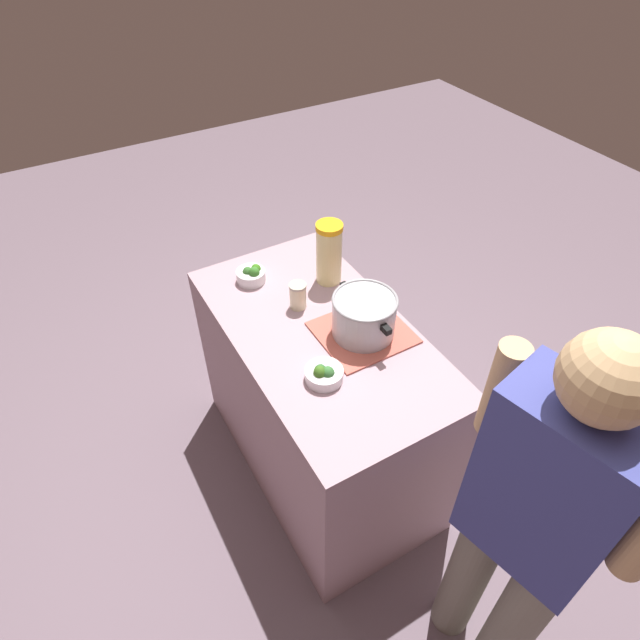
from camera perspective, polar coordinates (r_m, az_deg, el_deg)
name	(u,v)px	position (r m, az deg, el deg)	size (l,w,h in m)	color
ground_plane	(320,458)	(2.73, 0.00, -14.44)	(8.00, 8.00, 0.00)	slate
counter_slab	(320,402)	(2.37, 0.00, -8.68)	(1.19, 0.64, 0.87)	#A78893
dish_cloth	(363,332)	(2.04, 4.55, -1.32)	(0.31, 0.33, 0.01)	#BD5D4F
cooking_pot	(364,315)	(1.98, 4.69, 0.53)	(0.31, 0.24, 0.16)	#B7B7BC
lemonade_pitcher	(329,253)	(2.21, 0.96, 7.13)	(0.11, 0.11, 0.27)	beige
mason_jar	(298,296)	(2.12, -2.36, 2.61)	(0.07, 0.07, 0.11)	beige
broccoli_bowl_front	(251,275)	(2.28, -7.29, 4.78)	(0.12, 0.12, 0.08)	silver
broccoli_bowl_center	(324,374)	(1.86, 0.40, -5.73)	(0.13, 0.13, 0.07)	silver
person_cook	(526,530)	(1.65, 21.02, -20.11)	(0.50, 0.27, 1.60)	gray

